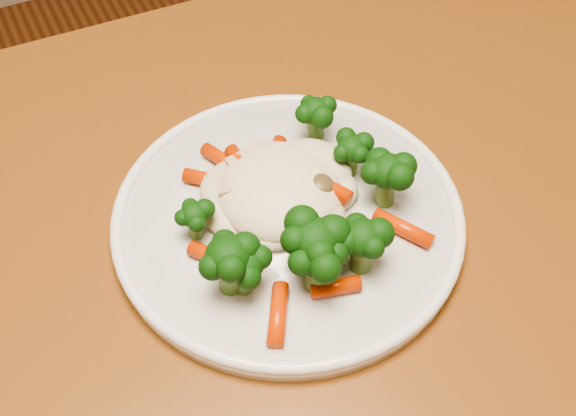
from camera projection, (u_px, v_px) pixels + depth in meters
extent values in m
cube|color=brown|center=(418.00, 239.00, 0.59)|extent=(1.11, 0.75, 0.04)
cube|color=brown|center=(544.00, 147.00, 1.18)|extent=(0.06, 0.06, 0.71)
cylinder|color=white|center=(288.00, 219.00, 0.56)|extent=(0.27, 0.27, 0.01)
ellipsoid|color=beige|center=(279.00, 182.00, 0.55)|extent=(0.12, 0.10, 0.04)
ellipsoid|color=black|center=(230.00, 268.00, 0.50)|extent=(0.05, 0.05, 0.05)
ellipsoid|color=black|center=(314.00, 252.00, 0.51)|extent=(0.06, 0.06, 0.05)
ellipsoid|color=black|center=(361.00, 248.00, 0.51)|extent=(0.05, 0.05, 0.04)
ellipsoid|color=black|center=(386.00, 182.00, 0.55)|extent=(0.05, 0.05, 0.04)
ellipsoid|color=black|center=(351.00, 157.00, 0.57)|extent=(0.04, 0.04, 0.03)
ellipsoid|color=black|center=(315.00, 120.00, 0.60)|extent=(0.04, 0.04, 0.04)
ellipsoid|color=black|center=(195.00, 222.00, 0.53)|extent=(0.03, 0.03, 0.03)
ellipsoid|color=black|center=(246.00, 273.00, 0.50)|extent=(0.04, 0.04, 0.04)
ellipsoid|color=black|center=(318.00, 269.00, 0.50)|extent=(0.05, 0.05, 0.04)
cylinder|color=#E63D05|center=(217.00, 182.00, 0.57)|extent=(0.05, 0.05, 0.01)
cylinder|color=#E63D05|center=(274.00, 156.00, 0.59)|extent=(0.03, 0.04, 0.01)
cylinder|color=#E63D05|center=(313.00, 162.00, 0.59)|extent=(0.04, 0.04, 0.01)
cylinder|color=#E63D05|center=(217.00, 258.00, 0.53)|extent=(0.04, 0.04, 0.01)
cylinder|color=#E63D05|center=(278.00, 314.00, 0.49)|extent=(0.03, 0.05, 0.01)
cylinder|color=#E63D05|center=(336.00, 287.00, 0.51)|extent=(0.04, 0.02, 0.01)
cylinder|color=#E63D05|center=(403.00, 228.00, 0.54)|extent=(0.03, 0.05, 0.01)
cylinder|color=#E63D05|center=(322.00, 183.00, 0.56)|extent=(0.03, 0.05, 0.01)
cylinder|color=#E63D05|center=(244.00, 167.00, 0.57)|extent=(0.02, 0.04, 0.01)
cylinder|color=#E63D05|center=(226.00, 162.00, 0.59)|extent=(0.03, 0.05, 0.01)
ellipsoid|color=brown|center=(288.00, 180.00, 0.56)|extent=(0.03, 0.03, 0.02)
ellipsoid|color=brown|center=(318.00, 187.00, 0.55)|extent=(0.03, 0.03, 0.02)
ellipsoid|color=brown|center=(270.00, 205.00, 0.54)|extent=(0.02, 0.02, 0.02)
cube|color=beige|center=(240.00, 164.00, 0.57)|extent=(0.02, 0.01, 0.01)
cube|color=beige|center=(284.00, 154.00, 0.58)|extent=(0.03, 0.02, 0.01)
cube|color=beige|center=(228.00, 188.00, 0.55)|extent=(0.02, 0.02, 0.01)
cube|color=beige|center=(250.00, 158.00, 0.57)|extent=(0.02, 0.02, 0.01)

